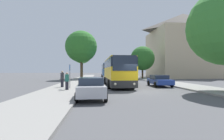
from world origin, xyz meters
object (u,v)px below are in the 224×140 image
object	(u,v)px
bus_stop_sign	(70,73)
parked_car_left_curb	(91,88)
bus_front	(117,72)
tree_right_near	(142,58)
pedestrian_waiting_near	(67,81)
parked_car_right_near	(159,80)
tree_left_far	(82,53)
bus_middle	(109,71)
pedestrian_waiting_far	(62,79)
bus_rear	(107,71)
tree_left_near	(81,47)

from	to	relation	value
bus_stop_sign	parked_car_left_curb	bearing A→B (deg)	-68.59
bus_front	tree_right_near	xyz separation A→B (m)	(7.86, 17.76, 2.94)
pedestrian_waiting_near	bus_front	bearing A→B (deg)	-2.66
parked_car_right_near	tree_left_far	xyz separation A→B (m)	(-11.17, 21.76, 5.34)
bus_stop_sign	pedestrian_waiting_near	distance (m)	1.61
tree_left_far	bus_middle	bearing A→B (deg)	-43.24
parked_car_right_near	tree_left_far	bearing A→B (deg)	-61.41
bus_stop_sign	tree_left_far	size ratio (longest dim) A/B	0.29
bus_stop_sign	tree_left_far	world-z (taller)	tree_left_far
bus_front	bus_middle	bearing A→B (deg)	89.30
pedestrian_waiting_far	tree_right_near	world-z (taller)	tree_right_near
bus_middle	tree_left_far	xyz separation A→B (m)	(-6.04, 5.68, 4.29)
bus_rear	tree_left_near	xyz separation A→B (m)	(-6.12, -13.04, 5.24)
pedestrian_waiting_near	tree_right_near	size ratio (longest dim) A/B	0.22
bus_front	pedestrian_waiting_far	distance (m)	6.68
bus_front	pedestrian_waiting_near	xyz separation A→B (m)	(-5.21, -5.14, -0.84)
bus_stop_sign	tree_left_near	bearing A→B (deg)	92.03
bus_middle	parked_car_right_near	xyz separation A→B (m)	(5.13, -16.08, -1.04)
pedestrian_waiting_near	tree_left_far	xyz separation A→B (m)	(-0.89, 26.10, 5.11)
bus_middle	tree_left_near	bearing A→B (deg)	170.26
bus_front	bus_stop_sign	xyz separation A→B (m)	(-5.18, -3.69, -0.15)
parked_car_left_curb	parked_car_right_near	bearing A→B (deg)	45.19
tree_right_near	parked_car_left_curb	bearing A→B (deg)	-111.39
parked_car_left_curb	parked_car_right_near	world-z (taller)	parked_car_left_curb
bus_middle	tree_left_far	bearing A→B (deg)	136.49
parked_car_right_near	tree_left_far	size ratio (longest dim) A/B	0.54
tree_left_far	parked_car_right_near	bearing A→B (deg)	-62.82
pedestrian_waiting_far	pedestrian_waiting_near	bearing A→B (deg)	174.51
bus_middle	tree_left_near	size ratio (longest dim) A/B	1.14
tree_left_near	bus_front	bearing A→B (deg)	-70.09
parked_car_left_curb	bus_stop_sign	xyz separation A→B (m)	(-2.32, 5.91, 0.88)
pedestrian_waiting_near	tree_left_far	distance (m)	26.61
pedestrian_waiting_far	tree_left_far	bearing A→B (deg)	-25.24
tree_left_near	tree_right_near	distance (m)	14.02
bus_middle	pedestrian_waiting_near	size ratio (longest dim) A/B	7.30
bus_front	tree_left_near	bearing A→B (deg)	108.99
parked_car_left_curb	pedestrian_waiting_near	bearing A→B (deg)	115.08
bus_stop_sign	parked_car_right_near	bearing A→B (deg)	15.71
tree_left_near	bus_stop_sign	bearing A→B (deg)	-87.97
parked_car_left_curb	tree_left_far	xyz separation A→B (m)	(-3.24, 30.56, 5.30)
pedestrian_waiting_far	tree_right_near	size ratio (longest dim) A/B	0.24
bus_middle	parked_car_left_curb	distance (m)	25.06
bus_middle	parked_car_left_curb	size ratio (longest dim) A/B	2.63
parked_car_left_curb	bus_stop_sign	world-z (taller)	bus_stop_sign
bus_front	tree_left_near	xyz separation A→B (m)	(-5.89, 16.26, 5.25)
parked_car_right_near	bus_rear	bearing A→B (deg)	-79.45
bus_rear	pedestrian_waiting_far	xyz separation A→B (m)	(-6.40, -31.75, -0.78)
parked_car_right_near	tree_right_near	size ratio (longest dim) A/B	0.62
bus_stop_sign	pedestrian_waiting_near	world-z (taller)	bus_stop_sign
parked_car_right_near	pedestrian_waiting_far	bearing A→B (deg)	9.79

